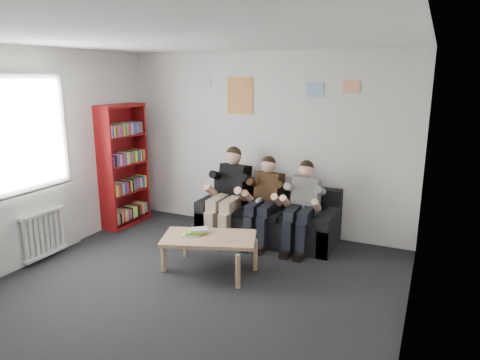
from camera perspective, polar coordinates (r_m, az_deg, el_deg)
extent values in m
plane|color=black|center=(4.80, -8.44, -15.60)|extent=(5.00, 5.00, 0.00)
plane|color=white|center=(4.21, -9.79, 18.43)|extent=(5.00, 5.00, 0.00)
plane|color=silver|center=(6.50, 3.28, 4.93)|extent=(4.50, 0.00, 4.50)
plane|color=silver|center=(5.85, -27.75, 2.38)|extent=(0.00, 5.00, 5.00)
plane|color=silver|center=(3.61, 22.20, -3.25)|extent=(0.00, 5.00, 5.00)
cube|color=black|center=(6.32, 3.64, -6.18)|extent=(2.00, 0.82, 0.38)
cube|color=black|center=(6.49, 4.71, -2.10)|extent=(2.00, 0.18, 0.39)
cube|color=black|center=(6.66, -3.74, -4.39)|extent=(0.16, 0.82, 0.54)
cube|color=black|center=(6.05, 11.83, -6.58)|extent=(0.16, 0.82, 0.54)
cube|color=black|center=(6.18, 3.43, -4.34)|extent=(1.67, 0.56, 0.09)
cube|color=maroon|center=(7.00, -15.20, 1.86)|extent=(0.29, 0.86, 1.92)
cube|color=tan|center=(5.24, -4.14, -7.76)|extent=(1.12, 0.61, 0.04)
cylinder|color=tan|center=(5.38, -10.18, -9.95)|extent=(0.06, 0.06, 0.40)
cylinder|color=tan|center=(4.91, -0.28, -12.09)|extent=(0.06, 0.06, 0.40)
cylinder|color=tan|center=(5.76, -7.31, -8.19)|extent=(0.06, 0.06, 0.40)
cylinder|color=tan|center=(5.33, 2.05, -9.95)|extent=(0.06, 0.06, 0.40)
cube|color=silver|center=(5.29, -6.57, -7.25)|extent=(0.20, 0.15, 0.02)
cube|color=green|center=(5.30, -6.20, -7.02)|extent=(0.20, 0.15, 0.02)
cube|color=gold|center=(5.31, -5.82, -6.78)|extent=(0.20, 0.15, 0.02)
cube|color=silver|center=(5.32, -5.45, -6.55)|extent=(0.20, 0.15, 0.02)
cube|color=black|center=(6.42, -0.73, -0.51)|extent=(0.43, 0.32, 0.61)
sphere|color=tan|center=(6.29, -0.91, 3.11)|extent=(0.24, 0.24, 0.24)
sphere|color=black|center=(6.30, -0.85, 3.48)|extent=(0.23, 0.23, 0.23)
cube|color=gray|center=(6.20, -2.02, -3.11)|extent=(0.39, 0.50, 0.16)
cube|color=gray|center=(6.10, -3.00, -6.50)|extent=(0.37, 0.15, 0.47)
cube|color=black|center=(6.11, -3.27, -8.29)|extent=(0.37, 0.28, 0.11)
cube|color=#472B17|center=(6.20, 3.87, -1.36)|extent=(0.38, 0.28, 0.54)
sphere|color=tan|center=(6.08, 3.79, 1.96)|extent=(0.21, 0.21, 0.21)
sphere|color=black|center=(6.09, 3.85, 2.29)|extent=(0.20, 0.20, 0.20)
cube|color=black|center=(6.00, 2.85, -3.77)|extent=(0.34, 0.44, 0.14)
cube|color=black|center=(5.91, 2.04, -7.13)|extent=(0.33, 0.13, 0.47)
cube|color=black|center=(5.94, 1.81, -9.01)|extent=(0.33, 0.25, 0.10)
cube|color=silver|center=(5.87, 2.52, -2.69)|extent=(0.04, 0.13, 0.04)
cube|color=silver|center=(6.03, 8.80, -1.98)|extent=(0.37, 0.27, 0.53)
sphere|color=tan|center=(5.91, 8.83, 1.35)|extent=(0.21, 0.21, 0.21)
sphere|color=black|center=(5.92, 8.88, 1.68)|extent=(0.20, 0.20, 0.20)
cube|color=black|center=(5.83, 7.96, -4.43)|extent=(0.34, 0.43, 0.14)
cube|color=black|center=(5.75, 7.25, -7.88)|extent=(0.32, 0.13, 0.47)
cube|color=black|center=(5.77, 7.02, -9.82)|extent=(0.32, 0.24, 0.09)
cylinder|color=white|center=(5.98, -26.69, -7.26)|extent=(0.06, 0.06, 0.60)
cylinder|color=white|center=(6.03, -26.10, -7.04)|extent=(0.06, 0.06, 0.60)
cylinder|color=white|center=(6.07, -25.52, -6.82)|extent=(0.06, 0.06, 0.60)
cylinder|color=white|center=(6.12, -24.95, -6.60)|extent=(0.06, 0.06, 0.60)
cylinder|color=white|center=(6.17, -24.38, -6.39)|extent=(0.06, 0.06, 0.60)
cylinder|color=white|center=(6.22, -23.83, -6.18)|extent=(0.06, 0.06, 0.60)
cylinder|color=white|center=(6.26, -23.29, -5.97)|extent=(0.06, 0.06, 0.60)
cylinder|color=white|center=(6.31, -22.75, -5.77)|extent=(0.06, 0.06, 0.60)
cube|color=white|center=(6.24, -24.41, -8.92)|extent=(0.10, 0.64, 0.04)
cube|color=white|center=(6.06, -24.93, -4.00)|extent=(0.10, 0.64, 0.04)
cube|color=white|center=(5.91, -26.43, 5.59)|extent=(0.02, 1.00, 1.30)
cube|color=silver|center=(5.87, -27.08, 12.16)|extent=(0.05, 1.12, 0.06)
cube|color=silver|center=(6.02, -25.68, -0.81)|extent=(0.05, 1.12, 0.06)
cube|color=silver|center=(6.16, -25.18, -5.50)|extent=(0.03, 1.30, 0.90)
cube|color=#E7B451|center=(6.57, 0.02, 11.19)|extent=(0.42, 0.01, 0.55)
cube|color=#3B7ECB|center=(6.18, 9.96, 11.75)|extent=(0.25, 0.01, 0.20)
cube|color=#D44298|center=(6.06, 14.64, 11.96)|extent=(0.22, 0.01, 0.18)
cube|color=silver|center=(6.84, -4.67, 12.92)|extent=(0.20, 0.01, 0.14)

